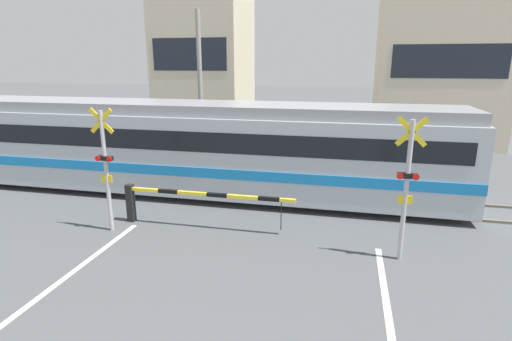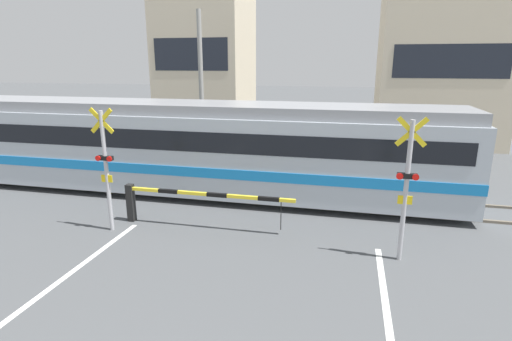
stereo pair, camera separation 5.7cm
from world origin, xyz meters
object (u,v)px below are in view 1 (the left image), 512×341
object	(u,v)px
crossing_barrier_far	(339,158)
pedestrian	(294,134)
crossing_signal_right	(407,184)
commuter_train	(170,144)
crossing_barrier_near	(175,198)
crossing_signal_left	(106,165)

from	to	relation	value
crossing_barrier_far	pedestrian	xyz separation A→B (m)	(-2.37, 3.89, 0.23)
crossing_signal_right	commuter_train	bearing A→B (deg)	153.71
commuter_train	pedestrian	xyz separation A→B (m)	(3.51, 7.00, -0.68)
commuter_train	crossing_barrier_near	distance (m)	3.44
commuter_train	crossing_signal_right	bearing A→B (deg)	-26.29
crossing_barrier_near	crossing_signal_left	xyz separation A→B (m)	(-1.63, -0.74, 1.07)
crossing_signal_left	crossing_signal_right	size ratio (longest dim) A/B	1.00
crossing_barrier_far	crossing_barrier_near	bearing A→B (deg)	-125.93
crossing_barrier_far	crossing_signal_right	size ratio (longest dim) A/B	1.45
crossing_signal_left	pedestrian	world-z (taller)	crossing_signal_left
commuter_train	crossing_barrier_far	size ratio (longest dim) A/B	4.02
commuter_train	crossing_barrier_far	world-z (taller)	commuter_train
crossing_barrier_near	crossing_signal_right	xyz separation A→B (m)	(6.04, -0.74, 1.07)
commuter_train	crossing_barrier_far	distance (m)	6.71
crossing_barrier_near	crossing_barrier_far	distance (m)	7.51
crossing_barrier_far	pedestrian	world-z (taller)	pedestrian
crossing_barrier_far	crossing_signal_right	bearing A→B (deg)	-76.57
commuter_train	crossing_signal_right	xyz separation A→B (m)	(7.51, -3.71, 0.16)
crossing_barrier_near	pedestrian	size ratio (longest dim) A/B	2.75
commuter_train	crossing_signal_left	distance (m)	3.72
crossing_signal_left	pedestrian	xyz separation A→B (m)	(3.67, 10.71, -0.84)
pedestrian	crossing_barrier_far	bearing A→B (deg)	-58.65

